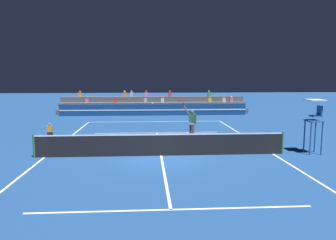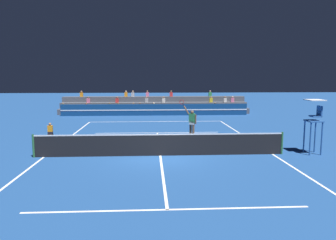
# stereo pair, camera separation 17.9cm
# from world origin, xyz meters

# --- Properties ---
(ground_plane) EXTENTS (120.00, 120.00, 0.00)m
(ground_plane) POSITION_xyz_m (0.00, 0.00, 0.00)
(ground_plane) COLOR navy
(court_lines) EXTENTS (11.10, 23.90, 0.01)m
(court_lines) POSITION_xyz_m (0.00, 0.00, 0.00)
(court_lines) COLOR white
(court_lines) RESTS_ON ground
(tennis_net) EXTENTS (12.00, 0.10, 1.10)m
(tennis_net) POSITION_xyz_m (0.00, 0.00, 0.54)
(tennis_net) COLOR #2D6B38
(tennis_net) RESTS_ON ground
(sponsor_banner_wall) EXTENTS (18.00, 0.26, 1.10)m
(sponsor_banner_wall) POSITION_xyz_m (0.00, 16.23, 0.55)
(sponsor_banner_wall) COLOR navy
(sponsor_banner_wall) RESTS_ON ground
(bleacher_stand) EXTENTS (19.14, 2.85, 2.28)m
(bleacher_stand) POSITION_xyz_m (-0.01, 18.77, 0.65)
(bleacher_stand) COLOR #4C515B
(bleacher_stand) RESTS_ON ground
(umpire_chair) EXTENTS (0.76, 0.84, 2.67)m
(umpire_chair) POSITION_xyz_m (7.52, -0.00, 1.72)
(umpire_chair) COLOR #285699
(umpire_chair) RESTS_ON ground
(ball_kid_courtside) EXTENTS (0.30, 0.36, 0.84)m
(ball_kid_courtside) POSITION_xyz_m (-6.86, 5.66, 0.33)
(ball_kid_courtside) COLOR black
(ball_kid_courtside) RESTS_ON ground
(tennis_player) EXTENTS (1.05, 0.72, 2.41)m
(tennis_player) POSITION_xyz_m (2.08, 4.47, 0.98)
(tennis_player) COLOR brown
(tennis_player) RESTS_ON ground
(tennis_ball) EXTENTS (0.07, 0.07, 0.07)m
(tennis_ball) POSITION_xyz_m (3.37, 4.07, 0.03)
(tennis_ball) COLOR #C6DB33
(tennis_ball) RESTS_ON ground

